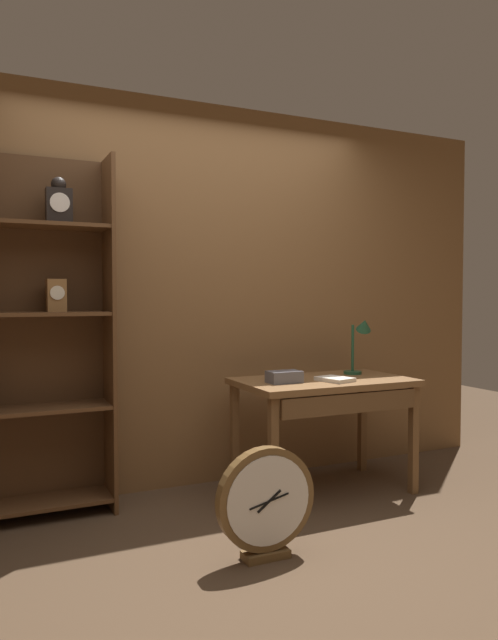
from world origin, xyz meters
TOP-DOWN VIEW (x-y plane):
  - ground_plane at (0.00, 0.00)m, footprint 10.00×10.00m
  - back_wood_panel at (0.00, 1.35)m, footprint 4.80×0.05m
  - bookshelf at (-1.19, 1.17)m, footprint 1.11×0.32m
  - workbench at (0.70, 0.80)m, footprint 1.13×0.66m
  - desk_lamp at (1.06, 0.92)m, footprint 0.19×0.19m
  - toolbox_small at (0.39, 0.79)m, footprint 0.21×0.13m
  - open_repair_manual at (0.72, 0.71)m, footprint 0.21×0.25m
  - round_clock_large at (-0.08, 0.10)m, footprint 0.51×0.11m

SIDE VIEW (x-z plane):
  - ground_plane at x=0.00m, z-range 0.00..0.00m
  - round_clock_large at x=-0.08m, z-range 0.00..0.56m
  - workbench at x=0.70m, z-range 0.28..1.03m
  - open_repair_manual at x=0.72m, z-range 0.75..0.77m
  - toolbox_small at x=0.39m, z-range 0.75..0.82m
  - desk_lamp at x=1.06m, z-range 0.80..1.20m
  - bookshelf at x=-1.19m, z-range 0.00..2.12m
  - back_wood_panel at x=0.00m, z-range 0.00..2.60m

